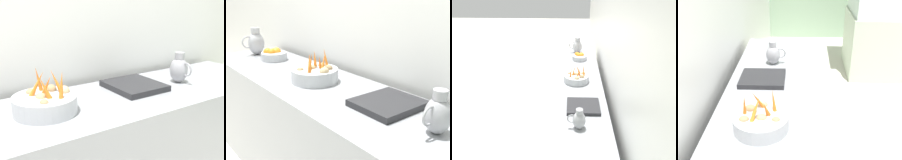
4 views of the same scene
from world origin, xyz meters
The scene contains 3 objects.
vegetable_colander centered at (-1.52, 0.06, 0.92)m, with size 0.32×0.32×0.22m.
metal_pitcher_short centered at (-1.53, 0.99, 0.96)m, with size 0.17×0.12×0.20m.
counter_sink_basin centered at (-1.58, 0.66, 0.89)m, with size 0.34×0.30×0.04m, color #232326.
Camera 4 is at (-1.32, -1.23, 1.84)m, focal length 44.47 mm.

